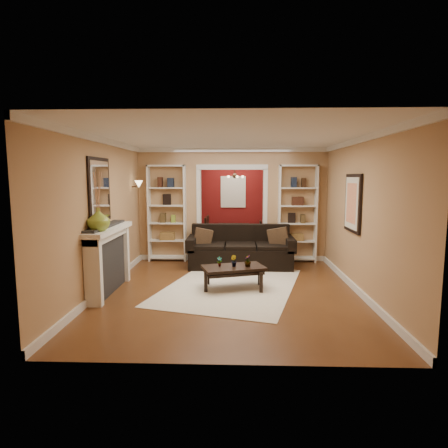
{
  "coord_description": "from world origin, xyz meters",
  "views": [
    {
      "loc": [
        0.12,
        -7.83,
        2.03
      ],
      "look_at": [
        -0.12,
        -0.8,
        1.13
      ],
      "focal_mm": 30.0,
      "sensor_mm": 36.0,
      "label": 1
    }
  ],
  "objects_px": {
    "sofa": "(241,247)",
    "fireplace": "(110,260)",
    "bookshelf_left": "(167,213)",
    "coffee_table": "(234,278)",
    "bookshelf_right": "(297,214)",
    "dining_table": "(235,237)"
  },
  "relations": [
    {
      "from": "fireplace",
      "to": "bookshelf_left",
      "type": "bearing_deg",
      "value": 77.95
    },
    {
      "from": "bookshelf_left",
      "to": "bookshelf_right",
      "type": "xyz_separation_m",
      "value": [
        3.1,
        0.0,
        0.0
      ]
    },
    {
      "from": "bookshelf_right",
      "to": "coffee_table",
      "type": "bearing_deg",
      "value": -123.42
    },
    {
      "from": "bookshelf_left",
      "to": "dining_table",
      "type": "xyz_separation_m",
      "value": [
        1.61,
        1.78,
        -0.85
      ]
    },
    {
      "from": "bookshelf_left",
      "to": "fireplace",
      "type": "xyz_separation_m",
      "value": [
        -0.54,
        -2.53,
        -0.57
      ]
    },
    {
      "from": "sofa",
      "to": "bookshelf_right",
      "type": "distance_m",
      "value": 1.62
    },
    {
      "from": "sofa",
      "to": "fireplace",
      "type": "xyz_separation_m",
      "value": [
        -2.3,
        -1.95,
        0.12
      ]
    },
    {
      "from": "coffee_table",
      "to": "dining_table",
      "type": "height_order",
      "value": "dining_table"
    },
    {
      "from": "bookshelf_left",
      "to": "dining_table",
      "type": "height_order",
      "value": "bookshelf_left"
    },
    {
      "from": "sofa",
      "to": "bookshelf_right",
      "type": "height_order",
      "value": "bookshelf_right"
    },
    {
      "from": "sofa",
      "to": "bookshelf_left",
      "type": "height_order",
      "value": "bookshelf_left"
    },
    {
      "from": "bookshelf_left",
      "to": "bookshelf_right",
      "type": "distance_m",
      "value": 3.1
    },
    {
      "from": "sofa",
      "to": "bookshelf_left",
      "type": "bearing_deg",
      "value": 161.72
    },
    {
      "from": "sofa",
      "to": "fireplace",
      "type": "distance_m",
      "value": 3.01
    },
    {
      "from": "sofa",
      "to": "coffee_table",
      "type": "distance_m",
      "value": 1.69
    },
    {
      "from": "bookshelf_left",
      "to": "dining_table",
      "type": "relative_size",
      "value": 1.35
    },
    {
      "from": "bookshelf_left",
      "to": "bookshelf_right",
      "type": "height_order",
      "value": "same"
    },
    {
      "from": "coffee_table",
      "to": "bookshelf_left",
      "type": "height_order",
      "value": "bookshelf_left"
    },
    {
      "from": "fireplace",
      "to": "sofa",
      "type": "bearing_deg",
      "value": 40.35
    },
    {
      "from": "bookshelf_left",
      "to": "fireplace",
      "type": "distance_m",
      "value": 2.65
    },
    {
      "from": "sofa",
      "to": "coffee_table",
      "type": "relative_size",
      "value": 2.18
    },
    {
      "from": "bookshelf_right",
      "to": "sofa",
      "type": "bearing_deg",
      "value": -156.67
    }
  ]
}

